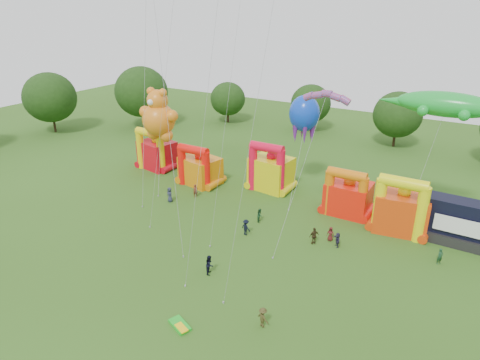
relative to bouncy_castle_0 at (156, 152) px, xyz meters
The scene contains 24 objects.
ground 34.78m from the bouncy_castle_0, 53.01° to the right, with size 160.00×160.00×0.00m, color #2E5116.
tree_ring 33.69m from the bouncy_castle_0, 54.02° to the right, with size 126.00×128.13×12.07m.
bouncy_castle_0 is the anchor object (origin of this frame).
bouncy_castle_1 9.40m from the bouncy_castle_0, 10.89° to the right, with size 5.89×5.12×5.89m.
bouncy_castle_2 18.62m from the bouncy_castle_0, ahead, with size 5.65×4.75×6.82m.
bouncy_castle_3 29.78m from the bouncy_castle_0, ahead, with size 5.07×4.08×6.03m.
bouncy_castle_4 36.12m from the bouncy_castle_0, ahead, with size 6.09×5.14×6.84m.
stage_trailer 42.09m from the bouncy_castle_0, ahead, with size 7.47×3.06×4.85m.
teddy_bear_kite 7.19m from the bouncy_castle_0, 43.10° to the right, with size 6.68×7.46×13.14m.
gecko_kite 38.56m from the bouncy_castle_0, ahead, with size 12.83×6.35×15.23m.
octopus_kite 22.92m from the bouncy_castle_0, ahead, with size 3.89×9.01×12.84m.
parafoil_kites 24.69m from the bouncy_castle_0, 38.86° to the right, with size 25.66×11.53×28.38m.
diamond_kites 29.40m from the bouncy_castle_0, 36.33° to the right, with size 16.82×13.51×36.88m.
folded_kite_bundle 35.83m from the bouncy_castle_0, 46.70° to the right, with size 2.23×1.70×0.31m.
spectator_0 12.77m from the bouncy_castle_0, 42.15° to the right, with size 0.95×0.62×1.94m, color #262B40.
spectator_1 12.84m from the bouncy_castle_0, 26.64° to the right, with size 0.63×0.41×1.73m, color #5F2A1B.
spectator_2 23.10m from the bouncy_castle_0, 18.94° to the right, with size 0.81×0.63×1.66m, color #194022.
spectator_3 24.53m from the bouncy_castle_0, 26.53° to the right, with size 1.19×0.68×1.84m, color black.
spectator_4 30.40m from the bouncy_castle_0, 17.18° to the right, with size 1.12×0.47×1.91m, color #362A15.
spectator_5 32.41m from the bouncy_castle_0, 14.78° to the right, with size 1.50×0.48×1.61m, color #27233B.
spectator_6 31.21m from the bouncy_castle_0, 13.80° to the right, with size 0.78×0.51×1.59m, color #501716.
spectator_7 41.41m from the bouncy_castle_0, ahead, with size 0.61×0.40×1.68m, color #183E23.
spectator_8 29.42m from the bouncy_castle_0, 39.96° to the right, with size 0.93×0.73×1.92m, color black.
spectator_9 37.74m from the bouncy_castle_0, 37.01° to the right, with size 1.13×0.65×1.75m, color #3B3617.
Camera 1 is at (21.10, -18.80, 23.65)m, focal length 32.00 mm.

